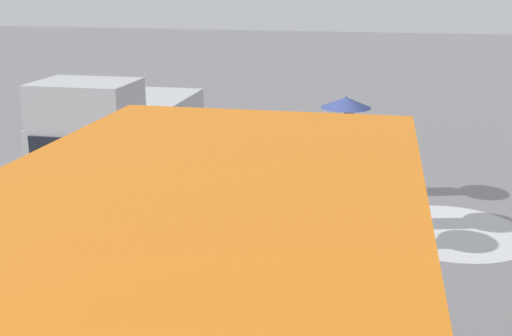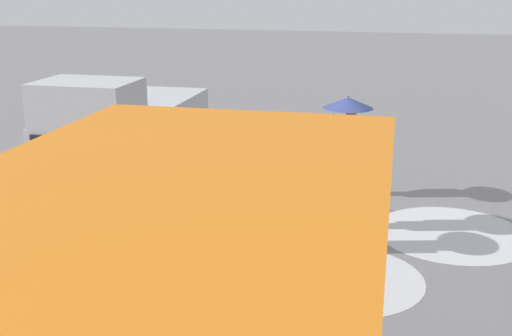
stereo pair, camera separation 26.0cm
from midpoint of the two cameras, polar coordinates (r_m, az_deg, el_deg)
ground_plane at (r=12.77m, az=3.49°, el=-3.58°), size 90.00×90.00×0.00m
slush_patch_near_cluster at (r=9.97m, az=7.61°, el=-9.78°), size 2.44×2.44×0.01m
slush_patch_under_van at (r=12.07m, az=16.68°, el=-5.52°), size 2.76×2.76×0.01m
cargo_van_parked_right at (r=14.02m, az=-12.40°, el=2.93°), size 2.25×5.36×2.60m
shopping_cart_vendor at (r=12.19m, az=2.33°, el=-1.74°), size 0.78×0.95×1.02m
hand_dolly_boxes at (r=12.20m, az=-2.59°, el=-0.40°), size 0.57×0.74×1.50m
pedestrian_pink_side at (r=13.23m, az=7.65°, el=4.11°), size 1.04×1.04×2.15m
pedestrian_black_side at (r=11.43m, az=6.48°, el=2.14°), size 1.04×1.04×2.15m
pedestrian_white_side at (r=10.48m, az=2.89°, el=0.89°), size 1.04×1.04×2.15m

